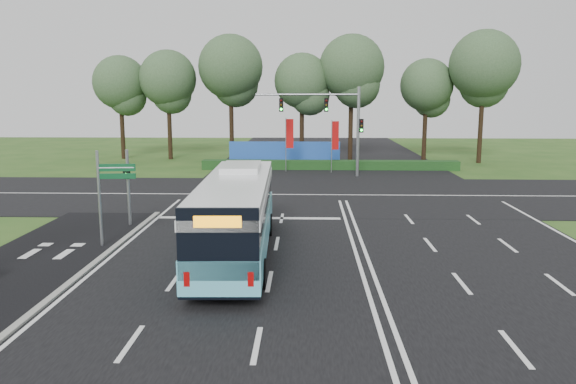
% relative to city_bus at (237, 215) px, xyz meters
% --- Properties ---
extents(ground, '(120.00, 120.00, 0.00)m').
position_rel_city_bus_xyz_m(ground, '(4.80, 1.89, -1.72)').
color(ground, '#294F1A').
rests_on(ground, ground).
extents(road_main, '(20.00, 120.00, 0.04)m').
position_rel_city_bus_xyz_m(road_main, '(4.80, 1.89, -1.70)').
color(road_main, black).
rests_on(road_main, ground).
extents(road_cross, '(120.00, 14.00, 0.05)m').
position_rel_city_bus_xyz_m(road_cross, '(4.80, 13.89, -1.70)').
color(road_cross, black).
rests_on(road_cross, ground).
extents(bike_path, '(5.00, 18.00, 0.06)m').
position_rel_city_bus_xyz_m(bike_path, '(-7.70, -1.11, -1.69)').
color(bike_path, black).
rests_on(bike_path, ground).
extents(kerb_strip, '(0.25, 18.00, 0.12)m').
position_rel_city_bus_xyz_m(kerb_strip, '(-5.30, -1.11, -1.66)').
color(kerb_strip, gray).
rests_on(kerb_strip, ground).
extents(city_bus, '(2.87, 11.99, 3.42)m').
position_rel_city_bus_xyz_m(city_bus, '(0.00, 0.00, 0.00)').
color(city_bus, '#61C9E1').
rests_on(city_bus, ground).
extents(pedestrian_signal, '(0.32, 0.43, 3.79)m').
position_rel_city_bus_xyz_m(pedestrian_signal, '(-5.95, 5.12, 0.35)').
color(pedestrian_signal, gray).
rests_on(pedestrian_signal, ground).
extents(street_sign, '(1.60, 0.25, 4.13)m').
position_rel_city_bus_xyz_m(street_sign, '(-5.60, 1.32, 0.87)').
color(street_sign, gray).
rests_on(street_sign, ground).
extents(banner_flag_left, '(0.67, 0.08, 4.50)m').
position_rel_city_bus_xyz_m(banner_flag_left, '(1.30, 24.92, 1.22)').
color(banner_flag_left, gray).
rests_on(banner_flag_left, ground).
extents(banner_flag_mid, '(0.62, 0.25, 4.35)m').
position_rel_city_bus_xyz_m(banner_flag_mid, '(5.06, 24.44, 1.12)').
color(banner_flag_mid, gray).
rests_on(banner_flag_mid, ground).
extents(traffic_light_gantry, '(8.41, 0.28, 7.00)m').
position_rel_city_bus_xyz_m(traffic_light_gantry, '(5.00, 22.39, 2.94)').
color(traffic_light_gantry, gray).
rests_on(traffic_light_gantry, ground).
extents(hedge, '(22.00, 1.20, 0.80)m').
position_rel_city_bus_xyz_m(hedge, '(4.80, 26.39, -1.32)').
color(hedge, '#153A16').
rests_on(hedge, ground).
extents(blue_hoarding, '(10.00, 0.30, 2.20)m').
position_rel_city_bus_xyz_m(blue_hoarding, '(0.80, 28.89, -0.62)').
color(blue_hoarding, blue).
rests_on(blue_hoarding, ground).
extents(eucalyptus_row, '(40.61, 9.06, 12.29)m').
position_rel_city_bus_xyz_m(eucalyptus_row, '(2.62, 33.60, 6.67)').
color(eucalyptus_row, black).
rests_on(eucalyptus_row, ground).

